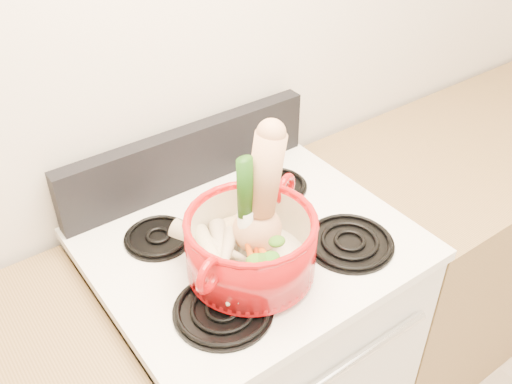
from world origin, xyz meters
TOP-DOWN VIEW (x-y plane):
  - wall_back at (0.00, 1.75)m, footprint 3.50×0.02m
  - stove_body at (0.00, 1.40)m, footprint 0.76×0.65m
  - cooktop at (0.00, 1.40)m, footprint 0.78×0.67m
  - control_backsplash at (0.00, 1.70)m, footprint 0.76×0.05m
  - oven_handle at (0.00, 1.06)m, footprint 0.60×0.02m
  - counter_right at (1.07, 1.40)m, footprint 1.36×0.65m
  - burner_front_left at (-0.19, 1.24)m, footprint 0.22×0.22m
  - burner_front_right at (0.19, 1.24)m, footprint 0.22×0.22m
  - burner_back_left at (-0.19, 1.54)m, footprint 0.17×0.17m
  - burner_back_right at (0.19, 1.54)m, footprint 0.17×0.17m
  - dutch_oven at (-0.07, 1.30)m, footprint 0.39×0.39m
  - pot_handle_left at (-0.22, 1.23)m, footprint 0.08×0.05m
  - pot_handle_right at (0.08, 1.37)m, footprint 0.08×0.05m
  - squash at (-0.03, 1.33)m, footprint 0.18×0.14m
  - leek at (-0.07, 1.33)m, footprint 0.05×0.05m
  - ginger at (-0.06, 1.40)m, footprint 0.08×0.06m
  - parsnip_0 at (-0.14, 1.31)m, footprint 0.15×0.23m
  - parsnip_1 at (-0.16, 1.31)m, footprint 0.08×0.23m
  - parsnip_2 at (-0.13, 1.36)m, footprint 0.14×0.21m
  - parsnip_3 at (-0.14, 1.31)m, footprint 0.14×0.14m
  - carrot_0 at (-0.08, 1.25)m, footprint 0.10×0.16m
  - carrot_1 at (-0.11, 1.24)m, footprint 0.10×0.13m
  - carrot_2 at (-0.06, 1.29)m, footprint 0.05×0.16m
  - carrot_3 at (-0.11, 1.23)m, footprint 0.11×0.13m
  - carrot_4 at (-0.10, 1.25)m, footprint 0.09×0.16m

SIDE VIEW (x-z plane):
  - counter_right at x=1.07m, z-range 0.00..0.90m
  - stove_body at x=0.00m, z-range 0.00..0.92m
  - oven_handle at x=0.00m, z-range 0.77..0.79m
  - cooktop at x=0.00m, z-range 0.92..0.95m
  - burner_front_left at x=-0.19m, z-range 0.95..0.97m
  - burner_front_right at x=0.19m, z-range 0.95..0.97m
  - burner_back_left at x=-0.19m, z-range 0.95..0.97m
  - burner_back_right at x=0.19m, z-range 0.95..0.97m
  - carrot_0 at x=-0.08m, z-range 0.99..1.04m
  - carrot_1 at x=-0.11m, z-range 1.00..1.04m
  - parsnip_0 at x=-0.14m, z-range 0.99..1.05m
  - ginger at x=-0.06m, z-range 1.00..1.04m
  - carrot_2 at x=-0.06m, z-range 1.01..1.05m
  - parsnip_1 at x=-0.16m, z-range 0.99..1.06m
  - carrot_3 at x=-0.11m, z-range 1.01..1.05m
  - parsnip_2 at x=-0.13m, z-range 1.00..1.07m
  - parsnip_3 at x=-0.14m, z-range 1.01..1.06m
  - control_backsplash at x=0.00m, z-range 0.95..1.13m
  - dutch_oven at x=-0.07m, z-range 0.97..1.12m
  - carrot_4 at x=-0.10m, z-range 1.02..1.06m
  - pot_handle_left at x=-0.22m, z-range 1.05..1.13m
  - pot_handle_right at x=0.08m, z-range 1.05..1.13m
  - leek at x=-0.07m, z-range 1.00..1.27m
  - squash at x=-0.03m, z-range 0.99..1.31m
  - wall_back at x=0.00m, z-range 0.00..2.60m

